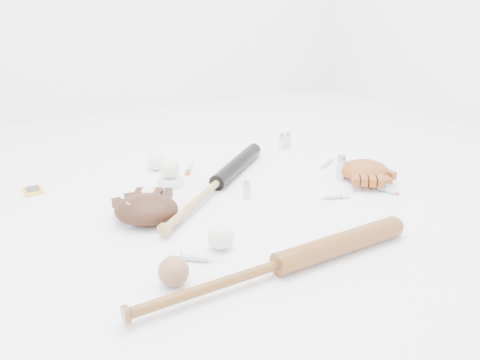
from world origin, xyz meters
name	(u,v)px	position (x,y,z in m)	size (l,w,h in m)	color
bat_dark	(217,182)	(-0.08, 0.14, 0.03)	(0.86, 0.06, 0.06)	black
bat_wood	(279,264)	(-0.17, -0.45, 0.03)	(0.89, 0.07, 0.07)	brown
glove_dark	(146,209)	(-0.39, 0.01, 0.04)	(0.25, 0.25, 0.09)	#331A0E
glove_tan	(365,170)	(0.48, -0.04, 0.04)	(0.23, 0.23, 0.08)	brown
trading_card	(33,191)	(-0.70, 0.45, 0.00)	(0.07, 0.10, 0.01)	gold
pedestal	(170,183)	(-0.23, 0.24, 0.02)	(0.07, 0.07, 0.04)	white
baseball_on_pedestal	(169,168)	(-0.23, 0.24, 0.08)	(0.08, 0.08, 0.08)	white
baseball_left	(148,197)	(-0.35, 0.13, 0.03)	(0.07, 0.07, 0.07)	white
baseball_upper	(156,162)	(-0.22, 0.45, 0.03)	(0.07, 0.07, 0.07)	white
baseball_mid	(221,237)	(-0.25, -0.25, 0.04)	(0.08, 0.08, 0.08)	white
baseball_aged	(174,271)	(-0.44, -0.36, 0.04)	(0.08, 0.08, 0.08)	#895E41
syringe_0	(194,258)	(-0.35, -0.28, 0.01)	(0.17, 0.03, 0.02)	#ADBCC6
syringe_1	(333,197)	(0.26, -0.13, 0.01)	(0.14, 0.02, 0.02)	#ADBCC6
syringe_2	(190,169)	(-0.10, 0.38, 0.01)	(0.14, 0.03, 0.02)	#ADBCC6
syringe_3	(388,190)	(0.48, -0.18, 0.01)	(0.15, 0.03, 0.02)	#ADBCC6
syringe_4	(326,164)	(0.44, 0.16, 0.01)	(0.15, 0.03, 0.02)	#ADBCC6
vial_0	(288,141)	(0.43, 0.43, 0.04)	(0.03, 0.03, 0.08)	silver
vial_1	(282,141)	(0.40, 0.45, 0.04)	(0.03, 0.03, 0.07)	silver
vial_2	(247,189)	(-0.01, 0.02, 0.03)	(0.03, 0.03, 0.07)	silver
vial_3	(341,167)	(0.41, 0.02, 0.05)	(0.04, 0.04, 0.10)	silver
vial_4	(131,214)	(-0.44, 0.01, 0.04)	(0.03, 0.03, 0.08)	silver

